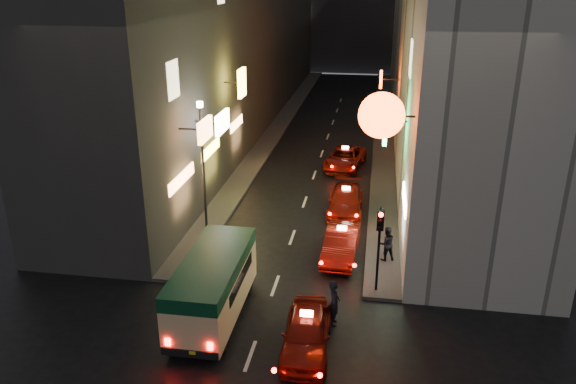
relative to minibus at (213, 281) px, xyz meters
The scene contains 13 objects.
building_left 29.67m from the minibus, 102.53° to the left, with size 7.44×52.00×18.00m.
building_right 30.61m from the minibus, 70.79° to the left, with size 8.03×52.00×18.00m.
sidewalk_left 28.18m from the minibus, 95.06° to the left, with size 1.50×52.00×0.15m, color #44423F.
sidewalk_right 28.71m from the minibus, 77.88° to the left, with size 1.50×52.00×0.15m, color #44423F.
minibus is the anchor object (origin of this frame).
taxi_near 3.85m from the minibus, 20.66° to the right, with size 2.16×4.88×1.70m.
taxi_second 6.93m from the minibus, 52.46° to the left, with size 2.19×4.85×1.68m.
taxi_third 11.26m from the minibus, 68.80° to the left, with size 1.92×4.62×1.64m.
taxi_far 18.10m from the minibus, 78.72° to the left, with size 2.63×4.91×1.65m.
pedestrian_crossing 4.35m from the minibus, ahead, with size 0.65×0.42×1.97m, color black.
pedestrian_sidewalk 8.05m from the minibus, 40.31° to the left, with size 0.66×0.41×1.75m, color black.
traffic_light 6.40m from the minibus, 23.47° to the left, with size 0.26×0.43×3.50m.
lamp_post 7.76m from the minibus, 109.08° to the left, with size 0.28×0.28×6.22m.
Camera 1 is at (3.65, -10.78, 11.67)m, focal length 35.00 mm.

